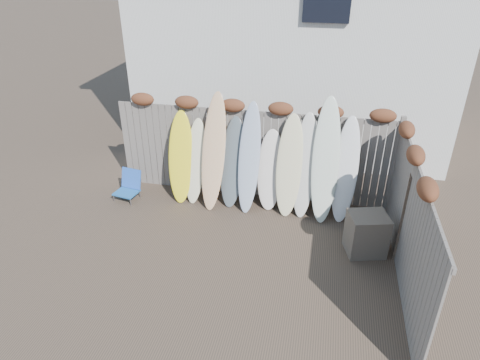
% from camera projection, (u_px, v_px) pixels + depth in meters
% --- Properties ---
extents(ground, '(80.00, 80.00, 0.00)m').
position_uv_depth(ground, '(226.00, 259.00, 7.76)').
color(ground, '#493A2D').
extents(back_fence, '(6.05, 0.28, 2.24)m').
position_uv_depth(back_fence, '(254.00, 147.00, 9.24)').
color(back_fence, slate).
rests_on(back_fence, ground).
extents(right_fence, '(0.28, 4.40, 2.24)m').
position_uv_depth(right_fence, '(409.00, 218.00, 6.88)').
color(right_fence, slate).
rests_on(right_fence, ground).
extents(house, '(8.50, 5.50, 6.33)m').
position_uv_depth(house, '(298.00, 21.00, 11.72)').
color(house, silver).
rests_on(house, ground).
extents(beach_chair, '(0.57, 0.59, 0.65)m').
position_uv_depth(beach_chair, '(129.00, 185.00, 9.55)').
color(beach_chair, '#2264AB').
rests_on(beach_chair, ground).
extents(wooden_crate, '(0.80, 0.72, 0.79)m').
position_uv_depth(wooden_crate, '(366.00, 234.00, 7.78)').
color(wooden_crate, brown).
rests_on(wooden_crate, ground).
extents(lattice_panel, '(0.24, 1.11, 1.68)m').
position_uv_depth(lattice_panel, '(404.00, 205.00, 7.79)').
color(lattice_panel, '#4E442F').
rests_on(lattice_panel, ground).
extents(surfboard_0, '(0.61, 0.74, 1.95)m').
position_uv_depth(surfboard_0, '(181.00, 157.00, 9.26)').
color(surfboard_0, yellow).
rests_on(surfboard_0, ground).
extents(surfboard_1, '(0.52, 0.69, 1.81)m').
position_uv_depth(surfboard_1, '(195.00, 162.00, 9.24)').
color(surfboard_1, '#F6EFC1').
rests_on(surfboard_1, ground).
extents(surfboard_2, '(0.57, 0.88, 2.42)m').
position_uv_depth(surfboard_2, '(214.00, 152.00, 8.94)').
color(surfboard_2, '#F6BC77').
rests_on(surfboard_2, ground).
extents(surfboard_3, '(0.56, 0.71, 1.90)m').
position_uv_depth(surfboard_3, '(233.00, 163.00, 9.09)').
color(surfboard_3, '#545F65').
rests_on(surfboard_3, ground).
extents(surfboard_4, '(0.47, 0.81, 2.26)m').
position_uv_depth(surfboard_4, '(249.00, 158.00, 8.86)').
color(surfboard_4, '#A0AFC9').
rests_on(surfboard_4, ground).
extents(surfboard_5, '(0.57, 0.63, 1.68)m').
position_uv_depth(surfboard_5, '(270.00, 170.00, 9.03)').
color(surfboard_5, silver).
rests_on(surfboard_5, ground).
extents(surfboard_6, '(0.55, 0.74, 2.07)m').
position_uv_depth(surfboard_6, '(289.00, 166.00, 8.77)').
color(surfboard_6, beige).
rests_on(surfboard_6, ground).
extents(surfboard_7, '(0.47, 0.75, 2.11)m').
position_uv_depth(surfboard_7, '(305.00, 166.00, 8.73)').
color(surfboard_7, silver).
rests_on(surfboard_7, ground).
extents(surfboard_8, '(0.58, 0.88, 2.46)m').
position_uv_depth(surfboard_8, '(326.00, 161.00, 8.53)').
color(surfboard_8, silver).
rests_on(surfboard_8, ground).
extents(surfboard_9, '(0.54, 0.78, 2.10)m').
position_uv_depth(surfboard_9, '(346.00, 170.00, 8.57)').
color(surfboard_9, white).
rests_on(surfboard_9, ground).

